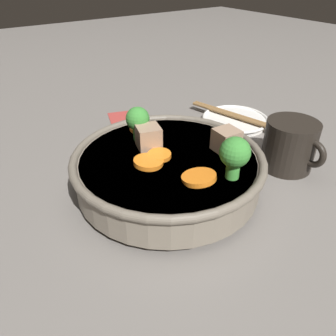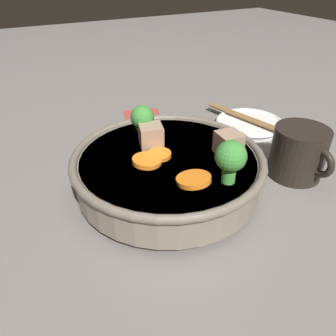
{
  "view_description": "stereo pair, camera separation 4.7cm",
  "coord_description": "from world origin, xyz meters",
  "views": [
    {
      "loc": [
        0.32,
        -0.23,
        0.29
      ],
      "look_at": [
        0.0,
        0.0,
        0.04
      ],
      "focal_mm": 35.0,
      "sensor_mm": 36.0,
      "label": 1
    },
    {
      "loc": [
        0.35,
        -0.19,
        0.29
      ],
      "look_at": [
        0.0,
        0.0,
        0.04
      ],
      "focal_mm": 35.0,
      "sensor_mm": 36.0,
      "label": 2
    }
  ],
  "objects": [
    {
      "name": "stirfry_bowl",
      "position": [
        0.0,
        0.0,
        0.04
      ],
      "size": [
        0.27,
        0.27,
        0.11
      ],
      "color": "slate",
      "rests_on": "ground_plane"
    },
    {
      "name": "dark_mug",
      "position": [
        0.06,
        0.2,
        0.04
      ],
      "size": [
        0.1,
        0.08,
        0.08
      ],
      "color": "black",
      "rests_on": "ground_plane"
    },
    {
      "name": "side_saucer",
      "position": [
        -0.11,
        0.25,
        0.01
      ],
      "size": [
        0.14,
        0.14,
        0.01
      ],
      "color": "white",
      "rests_on": "ground_plane"
    },
    {
      "name": "napkin",
      "position": [
        -0.24,
        0.07,
        0.0
      ],
      "size": [
        0.13,
        0.11,
        0.0
      ],
      "color": "#A33833",
      "rests_on": "ground_plane"
    },
    {
      "name": "ground_plane",
      "position": [
        0.0,
        0.0,
        0.0
      ],
      "size": [
        3.0,
        3.0,
        0.0
      ],
      "primitive_type": "plane",
      "color": "slate"
    },
    {
      "name": "chopsticks_pair",
      "position": [
        -0.11,
        0.25,
        0.02
      ],
      "size": [
        0.21,
        0.06,
        0.01
      ],
      "color": "olive",
      "rests_on": "side_saucer"
    }
  ]
}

